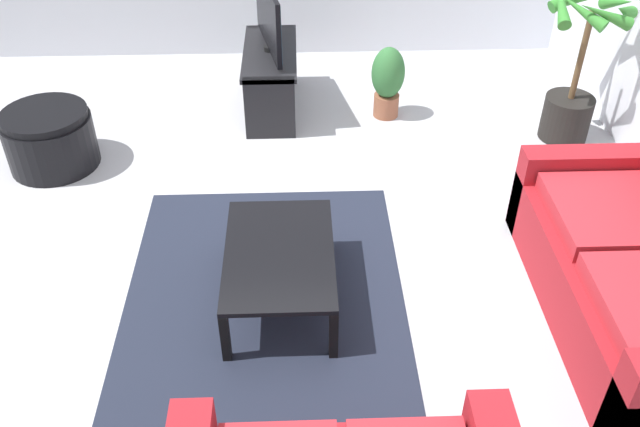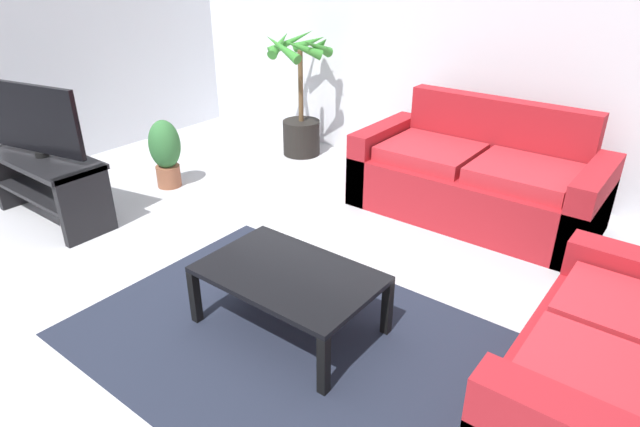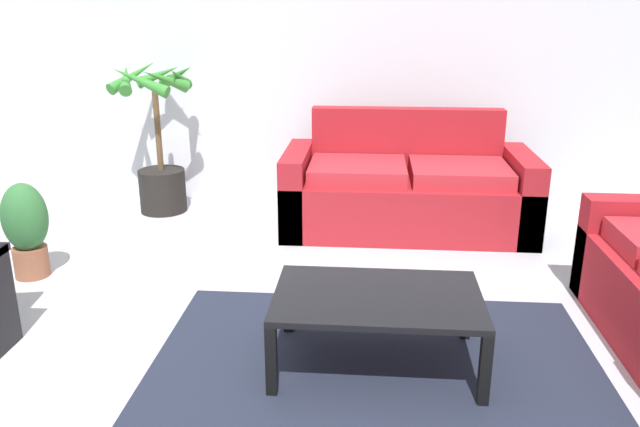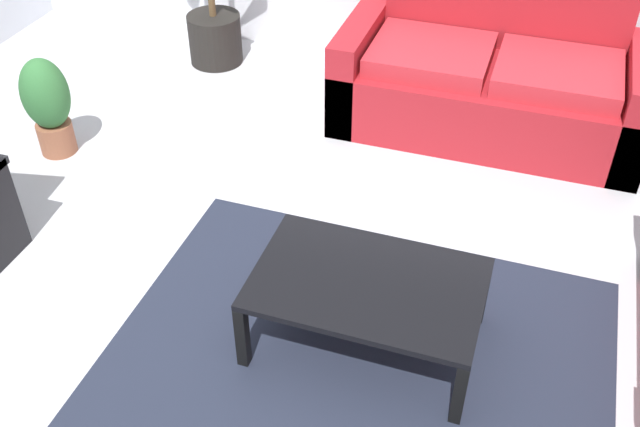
% 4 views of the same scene
% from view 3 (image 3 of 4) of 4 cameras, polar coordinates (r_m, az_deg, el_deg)
% --- Properties ---
extents(ground_plane, '(6.60, 6.60, 0.00)m').
position_cam_3_polar(ground_plane, '(3.07, -6.41, -15.07)').
color(ground_plane, '#B2B2B7').
extents(wall_back, '(6.00, 0.06, 2.70)m').
position_cam_3_polar(wall_back, '(5.55, -0.89, 14.78)').
color(wall_back, silver).
rests_on(wall_back, ground).
extents(couch_main, '(1.90, 0.90, 0.90)m').
position_cam_3_polar(couch_main, '(5.00, 7.82, 2.01)').
color(couch_main, maroon).
rests_on(couch_main, ground).
extents(coffee_table, '(0.99, 0.64, 0.37)m').
position_cam_3_polar(coffee_table, '(3.06, 5.21, -8.02)').
color(coffee_table, black).
rests_on(coffee_table, ground).
extents(area_rug, '(2.20, 1.70, 0.01)m').
position_cam_3_polar(area_rug, '(3.13, 5.04, -14.20)').
color(area_rug, '#1E2333').
rests_on(area_rug, ground).
extents(potted_palm, '(0.73, 0.69, 1.27)m').
position_cam_3_polar(potted_palm, '(5.49, -14.28, 5.45)').
color(potted_palm, black).
rests_on(potted_palm, ground).
extents(potted_plant_small, '(0.28, 0.28, 0.63)m').
position_cam_3_polar(potted_plant_small, '(4.45, -24.98, -1.07)').
color(potted_plant_small, brown).
rests_on(potted_plant_small, ground).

